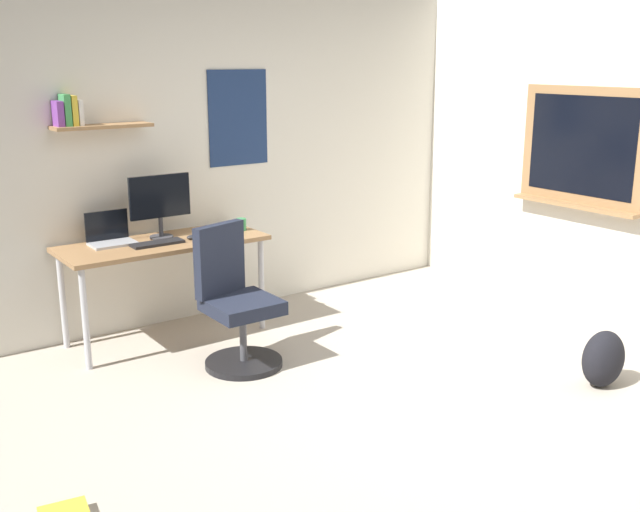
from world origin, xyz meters
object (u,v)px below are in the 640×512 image
object	(u,v)px
laptop	(110,236)
backpack	(603,359)
office_chair	(236,306)
monitor_primary	(160,202)
desk	(163,251)
coffee_mug	(241,224)
computer_mouse	(193,237)
keyboard	(157,243)

from	to	relation	value
laptop	backpack	world-z (taller)	laptop
laptop	office_chair	bearing A→B (deg)	-60.01
monitor_primary	desk	bearing A→B (deg)	-111.14
monitor_primary	backpack	xyz separation A→B (m)	(1.83, -2.48, -0.82)
laptop	coffee_mug	distance (m)	0.98
coffee_mug	monitor_primary	bearing A→B (deg)	168.74
office_chair	computer_mouse	distance (m)	0.74
keyboard	backpack	bearing A→B (deg)	-49.94
backpack	computer_mouse	bearing A→B (deg)	125.74
computer_mouse	backpack	size ratio (longest dim) A/B	0.29
desk	keyboard	distance (m)	0.14
office_chair	keyboard	size ratio (longest dim) A/B	2.57
desk	computer_mouse	bearing A→B (deg)	-19.70
keyboard	laptop	bearing A→B (deg)	139.80
computer_mouse	backpack	distance (m)	2.90
monitor_primary	keyboard	size ratio (longest dim) A/B	1.25
desk	coffee_mug	size ratio (longest dim) A/B	15.96
office_chair	laptop	distance (m)	1.08
desk	coffee_mug	bearing A→B (deg)	-2.16
office_chair	computer_mouse	size ratio (longest dim) A/B	9.13
monitor_primary	coffee_mug	world-z (taller)	monitor_primary
computer_mouse	backpack	bearing A→B (deg)	-54.26
office_chair	monitor_primary	distance (m)	1.03
laptop	monitor_primary	size ratio (longest dim) A/B	0.67
laptop	backpack	bearing A→B (deg)	-48.96
monitor_primary	coffee_mug	xyz separation A→B (m)	(0.60, -0.12, -0.22)
desk	keyboard	size ratio (longest dim) A/B	3.97
desk	keyboard	world-z (taller)	keyboard
desk	backpack	distance (m)	3.07
desk	office_chair	distance (m)	0.79
monitor_primary	coffee_mug	distance (m)	0.65
office_chair	coffee_mug	xyz separation A→B (m)	(0.46, 0.71, 0.37)
monitor_primary	backpack	distance (m)	3.19
desk	laptop	distance (m)	0.38
office_chair	monitor_primary	xyz separation A→B (m)	(-0.14, 0.83, 0.60)
coffee_mug	backpack	world-z (taller)	coffee_mug
laptop	keyboard	world-z (taller)	laptop
office_chair	coffee_mug	world-z (taller)	office_chair
desk	office_chair	bearing A→B (deg)	-76.61
laptop	keyboard	size ratio (longest dim) A/B	0.84
coffee_mug	office_chair	bearing A→B (deg)	-123.08
laptop	backpack	distance (m)	3.40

